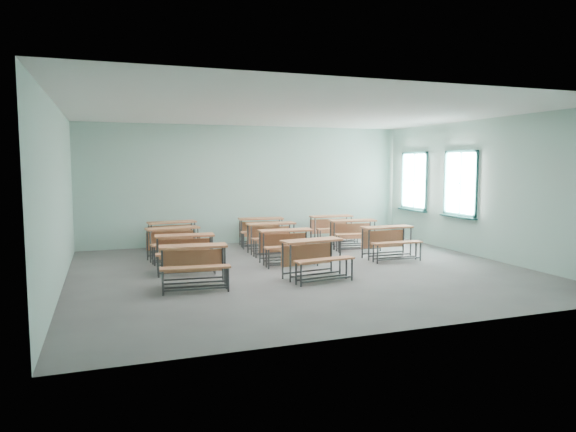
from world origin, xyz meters
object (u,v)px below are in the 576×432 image
object	(u,v)px
desk_unit_r0c1	(315,253)
desk_unit_r3c1	(262,227)
desk_unit_r2c0	(174,238)
desk_unit_r3c2	(333,225)
desk_unit_r1c1	(287,241)
desk_unit_r0c0	(194,260)
desk_unit_r2c1	(272,233)
desk_unit_r2c2	(354,230)
desk_unit_r3c0	(173,231)
desk_unit_r1c0	(185,247)
desk_unit_r1c2	(389,237)

from	to	relation	value
desk_unit_r0c1	desk_unit_r3c1	xyz separation A→B (m)	(0.18, 4.08, 0.00)
desk_unit_r2c0	desk_unit_r3c2	distance (m)	4.64
desk_unit_r1c1	desk_unit_r3c2	size ratio (longest dim) A/B	1.00
desk_unit_r0c0	desk_unit_r0c1	xyz separation A→B (m)	(2.26, -0.08, 0.00)
desk_unit_r1c1	desk_unit_r2c1	size ratio (longest dim) A/B	1.02
desk_unit_r0c1	desk_unit_r2c2	size ratio (longest dim) A/B	1.00
desk_unit_r0c0	desk_unit_r2c0	size ratio (longest dim) A/B	0.98
desk_unit_r0c1	desk_unit_r3c2	bearing A→B (deg)	53.41
desk_unit_r2c0	desk_unit_r2c2	size ratio (longest dim) A/B	1.00
desk_unit_r1c1	desk_unit_r3c2	xyz separation A→B (m)	(2.21, 2.45, 0.00)
desk_unit_r3c0	desk_unit_r3c1	xyz separation A→B (m)	(2.31, 0.05, 0.00)
desk_unit_r1c1	desk_unit_r2c1	world-z (taller)	same
desk_unit_r1c0	desk_unit_r3c0	xyz separation A→B (m)	(0.07, 2.52, 0.00)
desk_unit_r2c1	desk_unit_r3c2	distance (m)	2.40
desk_unit_r0c0	desk_unit_r2c0	bearing A→B (deg)	95.26
desk_unit_r0c1	desk_unit_r2c0	xyz separation A→B (m)	(-2.26, 2.79, 0.00)
desk_unit_r0c1	desk_unit_r2c2	bearing A→B (deg)	43.57
desk_unit_r1c2	desk_unit_r2c1	xyz separation A→B (m)	(-2.30, 1.57, 0.00)
desk_unit_r0c1	desk_unit_r1c0	world-z (taller)	same
desk_unit_r2c0	desk_unit_r2c2	distance (m)	4.53
desk_unit_r0c1	desk_unit_r3c2	world-z (taller)	same
desk_unit_r0c0	desk_unit_r1c0	world-z (taller)	same
desk_unit_r1c2	desk_unit_r2c0	world-z (taller)	same
desk_unit_r1c2	desk_unit_r2c2	distance (m)	1.51
desk_unit_r2c1	desk_unit_r3c0	distance (m)	2.50
desk_unit_r2c2	desk_unit_r0c0	bearing A→B (deg)	-140.96
desk_unit_r1c2	desk_unit_r3c1	bearing A→B (deg)	129.69
desk_unit_r3c1	desk_unit_r3c2	bearing A→B (deg)	5.17
desk_unit_r3c2	desk_unit_r2c2	bearing A→B (deg)	-85.83
desk_unit_r2c2	desk_unit_r2c0	bearing A→B (deg)	-171.81
desk_unit_r3c1	desk_unit_r3c2	world-z (taller)	same
desk_unit_r0c0	desk_unit_r3c0	bearing A→B (deg)	93.36
desk_unit_r1c2	desk_unit_r2c0	size ratio (longest dim) A/B	0.94
desk_unit_r0c0	desk_unit_r2c0	world-z (taller)	same
desk_unit_r2c1	desk_unit_r3c2	xyz separation A→B (m)	(2.12, 1.13, 0.00)
desk_unit_r2c2	desk_unit_r3c2	xyz separation A→B (m)	(-0.05, 1.19, 0.00)
desk_unit_r0c0	desk_unit_r3c2	distance (m)	5.96
desk_unit_r0c0	desk_unit_r3c1	xyz separation A→B (m)	(2.44, 4.00, 0.00)
desk_unit_r0c0	desk_unit_r1c1	distance (m)	2.72
desk_unit_r2c1	desk_unit_r2c2	xyz separation A→B (m)	(2.17, -0.06, 0.00)
desk_unit_r1c0	desk_unit_r1c1	size ratio (longest dim) A/B	1.02
desk_unit_r3c0	desk_unit_r3c2	world-z (taller)	same
desk_unit_r1c1	desk_unit_r3c2	bearing A→B (deg)	49.84
desk_unit_r1c0	desk_unit_r1c1	distance (m)	2.21
desk_unit_r0c1	desk_unit_r3c0	distance (m)	4.56
desk_unit_r1c1	desk_unit_r3c0	bearing A→B (deg)	132.95
desk_unit_r1c1	desk_unit_r2c2	xyz separation A→B (m)	(2.26, 1.26, 0.00)
desk_unit_r0c1	desk_unit_r1c1	size ratio (longest dim) A/B	1.06
desk_unit_r1c0	desk_unit_r1c1	world-z (taller)	same
desk_unit_r3c2	desk_unit_r3c0	bearing A→B (deg)	-178.45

